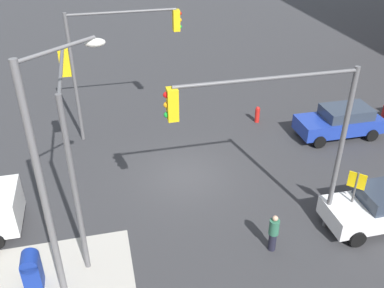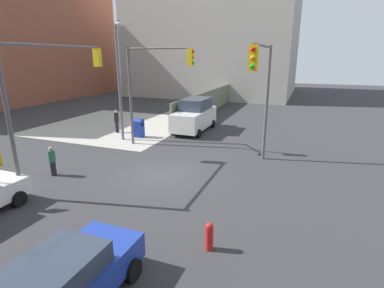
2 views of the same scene
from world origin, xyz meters
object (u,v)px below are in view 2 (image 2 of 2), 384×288
at_px(mailbox_blue, 139,127).
at_px(pedestrian_waiting, 52,161).
at_px(van_white_delivery, 195,115).
at_px(traffic_signal_nw_corner, 51,84).
at_px(traffic_signal_se_corner, 263,83).
at_px(pedestrian_crossing, 117,121).
at_px(street_lamp_corner, 119,75).
at_px(smokestack, 69,46).
at_px(fire_hydrant, 209,236).
at_px(traffic_signal_ne_corner, 153,78).
at_px(sedan_blue, 62,285).

height_order(mailbox_blue, pedestrian_waiting, pedestrian_waiting).
height_order(van_white_delivery, pedestrian_waiting, van_white_delivery).
distance_m(traffic_signal_nw_corner, mailbox_blue, 9.18).
relative_size(traffic_signal_se_corner, pedestrian_crossing, 3.55).
relative_size(traffic_signal_nw_corner, mailbox_blue, 4.55).
xyz_separation_m(traffic_signal_se_corner, street_lamp_corner, (2.49, 10.06, 0.07)).
distance_m(smokestack, fire_hydrant, 47.43).
relative_size(traffic_signal_nw_corner, fire_hydrant, 6.91).
relative_size(traffic_signal_nw_corner, pedestrian_crossing, 3.55).
bearing_deg(smokestack, fire_hydrant, -133.19).
bearing_deg(street_lamp_corner, traffic_signal_se_corner, -103.88).
bearing_deg(traffic_signal_se_corner, van_white_delivery, 41.17).
xyz_separation_m(street_lamp_corner, pedestrian_waiting, (-6.92, -0.36, -3.91)).
relative_size(traffic_signal_nw_corner, traffic_signal_ne_corner, 1.00).
distance_m(traffic_signal_ne_corner, van_white_delivery, 6.18).
bearing_deg(van_white_delivery, pedestrian_waiting, 163.71).
distance_m(traffic_signal_se_corner, traffic_signal_ne_corner, 7.53).
relative_size(sedan_blue, pedestrian_crossing, 2.38).
height_order(traffic_signal_se_corner, mailbox_blue, traffic_signal_se_corner).
bearing_deg(mailbox_blue, traffic_signal_nw_corner, -176.55).
bearing_deg(smokestack, traffic_signal_ne_corner, -129.67).
bearing_deg(traffic_signal_ne_corner, van_white_delivery, -10.41).
distance_m(traffic_signal_se_corner, van_white_delivery, 10.14).
bearing_deg(sedan_blue, pedestrian_waiting, 46.50).
height_order(traffic_signal_se_corner, traffic_signal_ne_corner, same).
bearing_deg(pedestrian_waiting, traffic_signal_nw_corner, -75.35).
height_order(traffic_signal_ne_corner, street_lamp_corner, street_lamp_corner).
bearing_deg(sedan_blue, van_white_delivery, 11.09).
bearing_deg(traffic_signal_se_corner, smokestack, 54.43).
distance_m(smokestack, street_lamp_corner, 33.12).
xyz_separation_m(smokestack, pedestrian_waiting, (-29.10, -24.80, -6.71)).
relative_size(traffic_signal_ne_corner, van_white_delivery, 1.20).
bearing_deg(pedestrian_waiting, traffic_signal_se_corner, -43.79).
bearing_deg(smokestack, traffic_signal_se_corner, -125.57).
distance_m(traffic_signal_ne_corner, street_lamp_corner, 2.85).
height_order(pedestrian_crossing, pedestrian_waiting, pedestrian_crossing).
relative_size(pedestrian_crossing, pedestrian_waiting, 1.19).
xyz_separation_m(traffic_signal_se_corner, mailbox_blue, (3.77, 9.50, -3.86)).
distance_m(pedestrian_crossing, pedestrian_waiting, 9.07).
xyz_separation_m(smokestack, sedan_blue, (-35.72, -31.78, -6.66)).
xyz_separation_m(street_lamp_corner, van_white_delivery, (4.72, -3.76, -3.42)).
relative_size(traffic_signal_ne_corner, pedestrian_crossing, 3.55).
height_order(smokestack, pedestrian_crossing, smokestack).
distance_m(van_white_delivery, pedestrian_crossing, 6.29).
bearing_deg(traffic_signal_ne_corner, traffic_signal_se_corner, -105.93).
height_order(smokestack, fire_hydrant, smokestack).
distance_m(smokestack, van_white_delivery, 33.75).
height_order(traffic_signal_nw_corner, traffic_signal_se_corner, same).
relative_size(traffic_signal_se_corner, street_lamp_corner, 0.81).
xyz_separation_m(traffic_signal_ne_corner, sedan_blue, (-13.12, -4.52, -3.74)).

